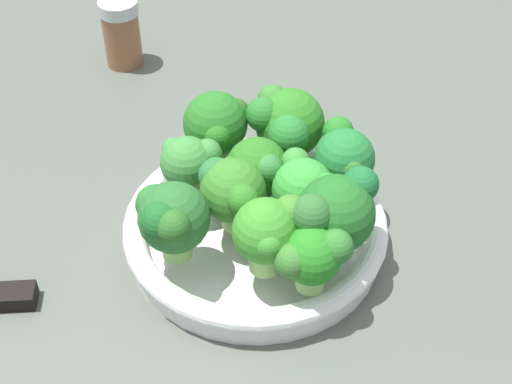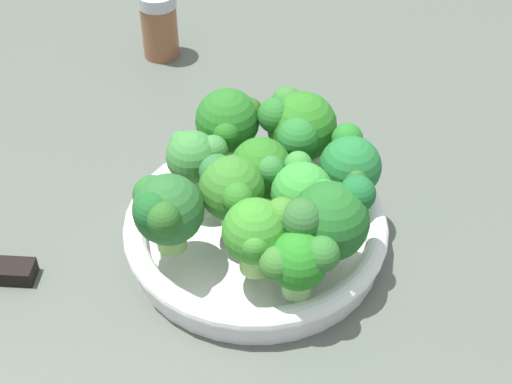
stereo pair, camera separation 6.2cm
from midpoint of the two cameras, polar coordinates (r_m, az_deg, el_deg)
ground_plane at (r=67.55cm, az=-5.97°, el=-5.37°), size 130.00×130.00×2.50cm
bowl at (r=65.52cm, az=-2.72°, el=-3.17°), size 23.11×23.11×3.50cm
broccoli_floret_0 at (r=61.43cm, az=0.90°, el=0.12°), size 5.58×6.39×6.30cm
broccoli_floret_1 at (r=64.80cm, az=4.01°, el=2.48°), size 5.40×6.40×6.25cm
broccoli_floret_2 at (r=60.97cm, az=-4.91°, el=0.10°), size 5.46×6.51×6.77cm
broccoli_floret_3 at (r=56.36cm, az=1.18°, el=-5.11°), size 6.09×4.62×5.79cm
broccoli_floret_4 at (r=64.43cm, az=-7.90°, el=2.13°), size 5.42×4.75×6.20cm
broccoli_floret_5 at (r=57.40cm, az=-2.12°, el=-3.18°), size 6.19×5.54×6.76cm
broccoli_floret_6 at (r=67.64cm, az=-5.65°, el=5.13°), size 6.19×6.51×7.25cm
broccoli_floret_7 at (r=67.57cm, az=-0.30°, el=5.13°), size 7.26×7.49×7.12cm
broccoli_floret_8 at (r=63.65cm, az=-2.80°, el=1.62°), size 6.02×5.46×6.21cm
broccoli_floret_9 at (r=58.91cm, az=-9.56°, el=-2.14°), size 5.77×6.65×7.03cm
broccoli_floret_10 at (r=58.62cm, az=3.04°, el=-1.73°), size 7.78×6.38×7.29cm
pepper_shaker at (r=89.83cm, az=-12.24°, el=11.75°), size 4.48×4.48×8.03cm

